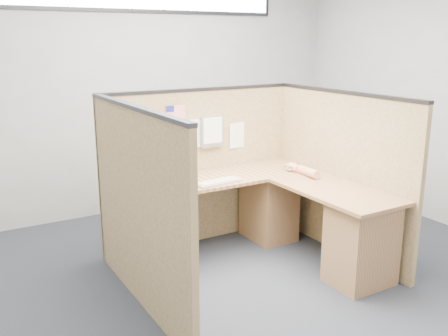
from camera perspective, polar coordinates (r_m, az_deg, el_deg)
floor at (r=4.38m, az=3.78°, el=-12.32°), size 5.00×5.00×0.00m
wall_back at (r=5.93m, az=-8.49°, el=8.78°), size 5.00×0.00×5.00m
cubicle_partitions at (r=4.44m, az=0.84°, el=-1.29°), size 2.06×1.83×1.53m
l_desk at (r=4.54m, az=3.75°, el=-5.95°), size 1.95×1.75×0.73m
laptop at (r=4.56m, az=-7.29°, el=-0.68°), size 0.39×0.41×0.25m
keyboard at (r=4.43m, az=-0.63°, el=-1.63°), size 0.44×0.19×0.03m
mouse at (r=4.90m, az=7.75°, el=-0.04°), size 0.13×0.08×0.05m
hand_forearm at (r=4.79m, az=9.00°, el=-0.22°), size 0.12×0.43×0.09m
blue_poster at (r=4.57m, az=-8.41°, el=5.05°), size 0.17×0.01×0.23m
american_flag at (r=4.64m, az=-5.76°, el=6.24°), size 0.19×0.01×0.33m
file_holder at (r=4.84m, az=-1.42°, el=4.17°), size 0.23×0.05×0.30m
paper_left at (r=4.78m, az=-3.55°, el=3.93°), size 0.22×0.01×0.27m
paper_right at (r=5.03m, az=1.57°, el=3.77°), size 0.20×0.02×0.25m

